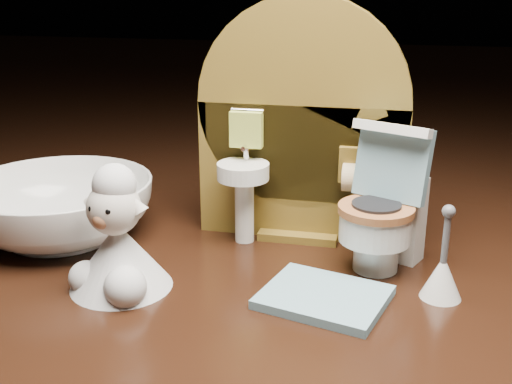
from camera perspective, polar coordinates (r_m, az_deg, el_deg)
backdrop_panel at (r=0.40m, az=4.02°, el=5.01°), size 0.13×0.05×0.15m
toy_toilet at (r=0.37m, az=11.34°, el=-2.03°), size 0.05×0.06×0.08m
bath_mat at (r=0.34m, az=6.06°, el=-9.28°), size 0.07×0.06×0.00m
toilet_brush at (r=0.35m, az=16.23°, el=-7.00°), size 0.02×0.02×0.05m
plush_lamb at (r=0.35m, az=-12.22°, el=-4.71°), size 0.06×0.06×0.07m
ceramic_bowl at (r=0.43m, az=-17.10°, el=-1.46°), size 0.14×0.14×0.04m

